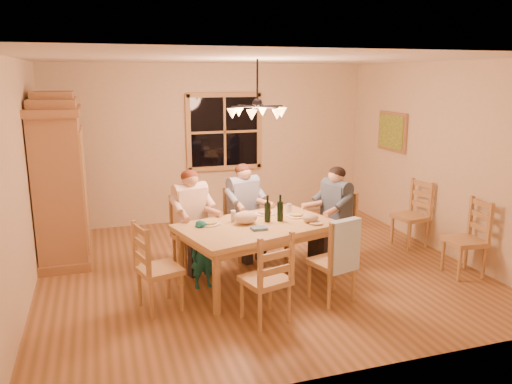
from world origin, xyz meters
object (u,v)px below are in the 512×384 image
object	(u,v)px
chandelier	(257,111)
wine_bottle_a	(268,209)
chair_near_right	(331,275)
wine_bottle_b	(280,208)
chair_far_right	(244,236)
child	(203,254)
dining_table	(257,232)
chair_end_left	(160,283)
chair_spare_front	(464,252)
armoire	(61,184)
adult_plaid_man	(244,199)
chair_near_left	(265,293)
chair_end_right	(334,241)
adult_woman	(191,207)
chair_far_left	(192,247)
adult_slate_man	(335,203)
chair_spare_back	(410,226)

from	to	relation	value
chandelier	wine_bottle_a	xyz separation A→B (m)	(0.01, -0.38, -1.15)
chair_near_right	wine_bottle_b	distance (m)	1.03
chair_near_right	wine_bottle_b	size ratio (longest dim) A/B	3.00
chandelier	chair_far_right	size ratio (longest dim) A/B	0.78
chandelier	child	distance (m)	1.88
dining_table	chair_end_left	world-z (taller)	chair_end_left
chair_far_right	chair_spare_front	distance (m)	2.89
armoire	child	world-z (taller)	armoire
chandelier	chair_far_right	distance (m)	1.84
dining_table	chair_spare_front	world-z (taller)	chair_spare_front
adult_plaid_man	wine_bottle_b	bearing A→B (deg)	87.48
chair_near_left	chair_end_right	xyz separation A→B (m)	(1.42, 1.28, 0.00)
adult_woman	child	world-z (taller)	adult_woman
chair_far_left	wine_bottle_b	bearing A→B (deg)	130.16
chair_far_left	child	distance (m)	0.63
wine_bottle_b	chair_far_right	bearing A→B (deg)	102.93
chair_near_left	wine_bottle_a	bearing A→B (deg)	54.36
chair_near_right	chair_near_left	bearing A→B (deg)	-180.00
wine_bottle_a	chair_end_right	bearing A→B (deg)	14.95
adult_woman	child	size ratio (longest dim) A/B	1.05
chair_end_left	dining_table	bearing A→B (deg)	90.00
chair_far_right	chair_near_left	size ratio (longest dim) A/B	1.00
chair_near_right	dining_table	bearing A→B (deg)	117.90
chandelier	chair_near_right	xyz separation A→B (m)	(0.51, -1.14, -1.77)
dining_table	adult_slate_man	distance (m)	1.27
chair_far_right	chair_near_left	distance (m)	1.89
chandelier	chair_spare_back	distance (m)	3.03
dining_table	chair_far_left	size ratio (longest dim) A/B	2.06
chair_far_right	adult_slate_man	size ratio (longest dim) A/B	1.13
chandelier	armoire	bearing A→B (deg)	152.81
adult_woman	chair_end_left	bearing A→B (deg)	46.74
child	chair_spare_back	distance (m)	3.29
dining_table	chair_far_right	xyz separation A→B (m)	(0.11, 0.92, -0.36)
armoire	adult_plaid_man	xyz separation A→B (m)	(2.38, -0.76, -0.22)
chair_end_left	child	xyz separation A→B (m)	(0.57, 0.42, 0.11)
child	adult_plaid_man	bearing A→B (deg)	40.47
chandelier	wine_bottle_b	distance (m)	1.23
wine_bottle_a	chair_far_left	bearing A→B (deg)	141.71
dining_table	adult_woman	distance (m)	0.99
chandelier	adult_slate_man	distance (m)	1.63
adult_woman	wine_bottle_b	world-z (taller)	adult_woman
chair_far_right	wine_bottle_b	bearing A→B (deg)	87.48
child	wine_bottle_b	bearing A→B (deg)	-10.22
chair_far_left	adult_slate_man	size ratio (longest dim) A/B	1.13
chair_far_left	adult_plaid_man	bearing A→B (deg)	180.00
armoire	wine_bottle_a	distance (m)	2.93
chair_far_left	adult_woman	world-z (taller)	adult_woman
wine_bottle_b	chair_end_left	bearing A→B (deg)	-166.41
chandelier	adult_plaid_man	distance (m)	1.33
dining_table	child	size ratio (longest dim) A/B	2.45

